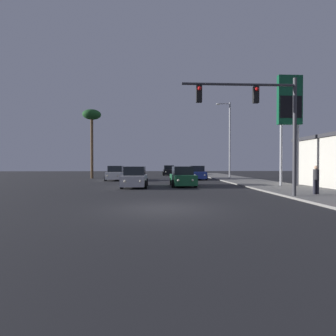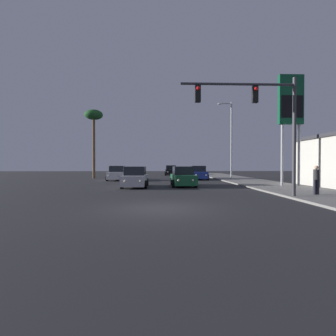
{
  "view_description": "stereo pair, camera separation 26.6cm",
  "coord_description": "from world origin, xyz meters",
  "px_view_note": "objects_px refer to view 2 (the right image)",
  "views": [
    {
      "loc": [
        -0.34,
        -11.02,
        1.87
      ],
      "look_at": [
        0.61,
        8.27,
        1.59
      ],
      "focal_mm": 28.0,
      "sensor_mm": 36.0,
      "label": 1
    },
    {
      "loc": [
        -0.07,
        -11.04,
        1.87
      ],
      "look_at": [
        0.61,
        8.27,
        1.59
      ],
      "focal_mm": 28.0,
      "sensor_mm": 36.0,
      "label": 2
    }
  ],
  "objects_px": {
    "car_black": "(171,171)",
    "car_silver": "(135,178)",
    "street_lamp": "(230,137)",
    "gas_station_sign": "(291,106)",
    "palm_tree_mid": "(94,119)",
    "car_green": "(183,177)",
    "pedestrian_on_sidewalk": "(316,179)",
    "car_white": "(117,174)",
    "traffic_light_mast": "(263,113)",
    "car_blue": "(198,173)"
  },
  "relations": [
    {
      "from": "car_silver",
      "to": "gas_station_sign",
      "type": "xyz_separation_m",
      "value": [
        12.66,
        -0.39,
        5.86
      ]
    },
    {
      "from": "car_black",
      "to": "traffic_light_mast",
      "type": "height_order",
      "value": "traffic_light_mast"
    },
    {
      "from": "car_silver",
      "to": "gas_station_sign",
      "type": "height_order",
      "value": "gas_station_sign"
    },
    {
      "from": "car_blue",
      "to": "palm_tree_mid",
      "type": "height_order",
      "value": "palm_tree_mid"
    },
    {
      "from": "gas_station_sign",
      "to": "car_blue",
      "type": "bearing_deg",
      "value": 118.96
    },
    {
      "from": "car_black",
      "to": "palm_tree_mid",
      "type": "xyz_separation_m",
      "value": [
        -10.64,
        -9.07,
        7.13
      ]
    },
    {
      "from": "car_silver",
      "to": "pedestrian_on_sidewalk",
      "type": "distance_m",
      "value": 12.83
    },
    {
      "from": "car_blue",
      "to": "gas_station_sign",
      "type": "distance_m",
      "value": 13.56
    },
    {
      "from": "traffic_light_mast",
      "to": "gas_station_sign",
      "type": "bearing_deg",
      "value": 53.46
    },
    {
      "from": "car_green",
      "to": "car_silver",
      "type": "xyz_separation_m",
      "value": [
        -3.99,
        -0.86,
        0.0
      ]
    },
    {
      "from": "gas_station_sign",
      "to": "palm_tree_mid",
      "type": "xyz_separation_m",
      "value": [
        -19.34,
        14.08,
        1.28
      ]
    },
    {
      "from": "car_green",
      "to": "pedestrian_on_sidewalk",
      "type": "height_order",
      "value": "pedestrian_on_sidewalk"
    },
    {
      "from": "gas_station_sign",
      "to": "pedestrian_on_sidewalk",
      "type": "xyz_separation_m",
      "value": [
        -1.65,
        -6.19,
        -5.58
      ]
    },
    {
      "from": "pedestrian_on_sidewalk",
      "to": "street_lamp",
      "type": "bearing_deg",
      "value": 92.58
    },
    {
      "from": "car_black",
      "to": "gas_station_sign",
      "type": "relative_size",
      "value": 0.48
    },
    {
      "from": "car_silver",
      "to": "street_lamp",
      "type": "xyz_separation_m",
      "value": [
        10.3,
        9.08,
        4.36
      ]
    },
    {
      "from": "car_green",
      "to": "street_lamp",
      "type": "xyz_separation_m",
      "value": [
        6.31,
        8.22,
        4.36
      ]
    },
    {
      "from": "gas_station_sign",
      "to": "palm_tree_mid",
      "type": "relative_size",
      "value": 0.99
    },
    {
      "from": "pedestrian_on_sidewalk",
      "to": "car_silver",
      "type": "bearing_deg",
      "value": 149.11
    },
    {
      "from": "car_black",
      "to": "pedestrian_on_sidewalk",
      "type": "bearing_deg",
      "value": 103.88
    },
    {
      "from": "traffic_light_mast",
      "to": "street_lamp",
      "type": "relative_size",
      "value": 0.72
    },
    {
      "from": "car_white",
      "to": "street_lamp",
      "type": "distance_m",
      "value": 13.94
    },
    {
      "from": "car_black",
      "to": "car_blue",
      "type": "distance_m",
      "value": 12.76
    },
    {
      "from": "street_lamp",
      "to": "car_green",
      "type": "bearing_deg",
      "value": -127.53
    },
    {
      "from": "gas_station_sign",
      "to": "street_lamp",
      "type": "bearing_deg",
      "value": 103.96
    },
    {
      "from": "car_black",
      "to": "gas_station_sign",
      "type": "xyz_separation_m",
      "value": [
        8.7,
        -23.15,
        5.86
      ]
    },
    {
      "from": "traffic_light_mast",
      "to": "gas_station_sign",
      "type": "distance_m",
      "value": 8.73
    },
    {
      "from": "car_black",
      "to": "street_lamp",
      "type": "distance_m",
      "value": 15.7
    },
    {
      "from": "car_silver",
      "to": "palm_tree_mid",
      "type": "relative_size",
      "value": 0.48
    },
    {
      "from": "car_black",
      "to": "pedestrian_on_sidewalk",
      "type": "distance_m",
      "value": 30.18
    },
    {
      "from": "car_silver",
      "to": "car_black",
      "type": "bearing_deg",
      "value": -98.19
    },
    {
      "from": "car_silver",
      "to": "pedestrian_on_sidewalk",
      "type": "height_order",
      "value": "pedestrian_on_sidewalk"
    },
    {
      "from": "car_white",
      "to": "car_green",
      "type": "bearing_deg",
      "value": 128.0
    },
    {
      "from": "traffic_light_mast",
      "to": "pedestrian_on_sidewalk",
      "type": "xyz_separation_m",
      "value": [
        3.42,
        0.65,
        -3.64
      ]
    },
    {
      "from": "car_blue",
      "to": "traffic_light_mast",
      "type": "relative_size",
      "value": 0.67
    },
    {
      "from": "car_black",
      "to": "car_silver",
      "type": "bearing_deg",
      "value": 80.51
    },
    {
      "from": "car_green",
      "to": "car_silver",
      "type": "bearing_deg",
      "value": 9.88
    },
    {
      "from": "car_green",
      "to": "traffic_light_mast",
      "type": "height_order",
      "value": "traffic_light_mast"
    },
    {
      "from": "car_black",
      "to": "street_lamp",
      "type": "height_order",
      "value": "street_lamp"
    },
    {
      "from": "car_blue",
      "to": "palm_tree_mid",
      "type": "relative_size",
      "value": 0.48
    },
    {
      "from": "car_black",
      "to": "street_lamp",
      "type": "relative_size",
      "value": 0.48
    },
    {
      "from": "street_lamp",
      "to": "palm_tree_mid",
      "type": "height_order",
      "value": "street_lamp"
    },
    {
      "from": "car_green",
      "to": "gas_station_sign",
      "type": "bearing_deg",
      "value": 169.5
    },
    {
      "from": "traffic_light_mast",
      "to": "car_white",
      "type": "bearing_deg",
      "value": 122.42
    },
    {
      "from": "car_green",
      "to": "traffic_light_mast",
      "type": "xyz_separation_m",
      "value": [
        3.6,
        -8.09,
        3.91
      ]
    },
    {
      "from": "car_silver",
      "to": "car_blue",
      "type": "bearing_deg",
      "value": -121.48
    },
    {
      "from": "car_blue",
      "to": "traffic_light_mast",
      "type": "height_order",
      "value": "traffic_light_mast"
    },
    {
      "from": "pedestrian_on_sidewalk",
      "to": "palm_tree_mid",
      "type": "xyz_separation_m",
      "value": [
        -17.69,
        20.27,
        6.86
      ]
    },
    {
      "from": "car_green",
      "to": "gas_station_sign",
      "type": "relative_size",
      "value": 0.48
    },
    {
      "from": "car_green",
      "to": "street_lamp",
      "type": "distance_m",
      "value": 11.24
    }
  ]
}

